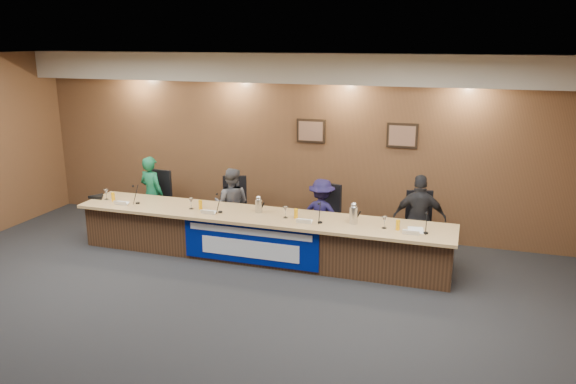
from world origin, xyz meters
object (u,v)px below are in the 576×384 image
Objects in this scene: office_chair_d at (419,230)px; carafe_mid at (259,206)px; banner at (250,244)px; carafe_right at (354,215)px; speakerphone at (98,197)px; panelist_d at (419,218)px; dais_body at (259,237)px; panelist_b at (232,204)px; panelist_c at (322,215)px; office_chair_a at (155,204)px; office_chair_c at (323,220)px; panelist_a at (152,194)px; office_chair_b at (234,211)px.

carafe_mid reaches higher than office_chair_d.
carafe_mid is (-0.02, 0.46, 0.48)m from banner.
office_chair_d is (2.44, 1.18, 0.10)m from banner.
banner is 0.67m from carafe_mid.
banner is at bearing -166.01° from carafe_right.
carafe_right reaches higher than speakerphone.
carafe_mid is (-2.46, -0.62, 0.15)m from panelist_d.
speakerphone is at bearing 177.53° from office_chair_d.
dais_body is 2.55m from panelist_d.
panelist_d is (3.21, 0.00, 0.06)m from panelist_b.
panelist_c reaches higher than carafe_right.
panelist_d is 2.54m from carafe_mid.
dais_body is 3.02m from speakerphone.
office_chair_d is 1.50× the size of speakerphone.
panelist_c is at bearing 4.05° from office_chair_a.
panelist_c is at bearing 169.99° from panelist_b.
panelist_c reaches higher than speakerphone.
office_chair_d is 2.21× the size of carafe_mid.
panelist_b reaches higher than office_chair_c.
carafe_right is (2.30, -0.70, 0.24)m from panelist_b.
panelist_a is at bearing -6.14° from panelist_d.
office_chair_c is 1.00× the size of office_chair_d.
panelist_d is 2.93× the size of office_chair_c.
speakerphone reaches higher than dais_body.
panelist_b is 4.91× the size of carafe_right.
panelist_d reaches higher than panelist_a.
panelist_d reaches higher than speakerphone.
panelist_d is 1.60m from office_chair_c.
carafe_right is 4.52m from speakerphone.
office_chair_b is 2.38m from speakerphone.
panelist_b is at bearing 2.22° from office_chair_a.
panelist_c is 1.10m from carafe_mid.
office_chair_b is at bearing 20.24° from speakerphone.
panelist_b reaches higher than panelist_c.
panelist_c is 1.63m from office_chair_b.
office_chair_b is at bearing 135.05° from dais_body.
carafe_mid is 2.97m from speakerphone.
office_chair_a is 1.58m from office_chair_b.
carafe_right is 0.82× the size of speakerphone.
panelist_b is 1.63m from office_chair_c.
panelist_a is 1.14× the size of panelist_c.
panelist_b is 4.02× the size of speakerphone.
speakerphone is at bearing 7.92° from panelist_b.
carafe_mid is at bearing 176.88° from carafe_right.
office_chair_b is 2.46m from carafe_right.
office_chair_c is 1.19m from carafe_mid.
office_chair_a is at bearing -13.63° from panelist_b.
panelist_d is at bearing -166.21° from panelist_a.
office_chair_d is at bearing 171.77° from panelist_b.
carafe_right reaches higher than dais_body.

